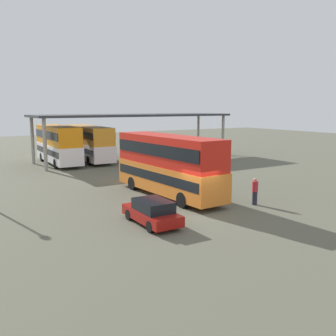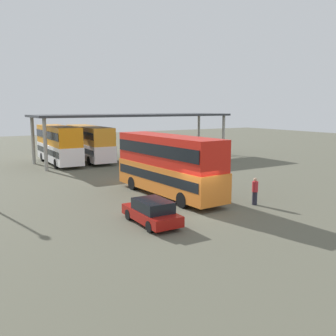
{
  "view_description": "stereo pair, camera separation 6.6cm",
  "coord_description": "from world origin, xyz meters",
  "px_view_note": "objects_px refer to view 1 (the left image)",
  "views": [
    {
      "loc": [
        -12.87,
        -17.53,
        6.2
      ],
      "look_at": [
        0.78,
        4.55,
        2.0
      ],
      "focal_mm": 40.12,
      "sensor_mm": 36.0,
      "label": 1
    },
    {
      "loc": [
        -12.81,
        -17.57,
        6.2
      ],
      "look_at": [
        0.78,
        4.55,
        2.0
      ],
      "focal_mm": 40.12,
      "sensor_mm": 36.0,
      "label": 2
    }
  ],
  "objects_px": {
    "double_decker_main": "(168,163)",
    "double_decker_mid_row": "(89,142)",
    "parked_hatchback": "(152,212)",
    "double_decker_near_canopy": "(58,143)",
    "pedestrian_waiting": "(255,191)"
  },
  "relations": [
    {
      "from": "double_decker_main",
      "to": "pedestrian_waiting",
      "type": "xyz_separation_m",
      "value": [
        3.47,
        -5.03,
        -1.46
      ]
    },
    {
      "from": "double_decker_mid_row",
      "to": "pedestrian_waiting",
      "type": "xyz_separation_m",
      "value": [
        1.98,
        -25.06,
        -1.34
      ]
    },
    {
      "from": "double_decker_main",
      "to": "double_decker_mid_row",
      "type": "relative_size",
      "value": 0.93
    },
    {
      "from": "parked_hatchback",
      "to": "double_decker_mid_row",
      "type": "bearing_deg",
      "value": -11.97
    },
    {
      "from": "double_decker_main",
      "to": "double_decker_mid_row",
      "type": "xyz_separation_m",
      "value": [
        1.49,
        20.03,
        -0.12
      ]
    },
    {
      "from": "double_decker_main",
      "to": "double_decker_near_canopy",
      "type": "xyz_separation_m",
      "value": [
        -2.31,
        19.31,
        -0.05
      ]
    },
    {
      "from": "parked_hatchback",
      "to": "double_decker_near_canopy",
      "type": "bearing_deg",
      "value": -3.65
    },
    {
      "from": "double_decker_main",
      "to": "double_decker_near_canopy",
      "type": "bearing_deg",
      "value": 4.0
    },
    {
      "from": "double_decker_near_canopy",
      "to": "double_decker_mid_row",
      "type": "bearing_deg",
      "value": -78.36
    },
    {
      "from": "parked_hatchback",
      "to": "double_decker_mid_row",
      "type": "distance_m",
      "value": 25.81
    },
    {
      "from": "parked_hatchback",
      "to": "pedestrian_waiting",
      "type": "distance_m",
      "value": 7.62
    },
    {
      "from": "double_decker_near_canopy",
      "to": "double_decker_mid_row",
      "type": "relative_size",
      "value": 0.91
    },
    {
      "from": "pedestrian_waiting",
      "to": "double_decker_mid_row",
      "type": "bearing_deg",
      "value": 50.55
    },
    {
      "from": "double_decker_main",
      "to": "parked_hatchback",
      "type": "xyz_separation_m",
      "value": [
        -4.15,
        -5.1,
        -1.67
      ]
    },
    {
      "from": "parked_hatchback",
      "to": "pedestrian_waiting",
      "type": "relative_size",
      "value": 2.29
    }
  ]
}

